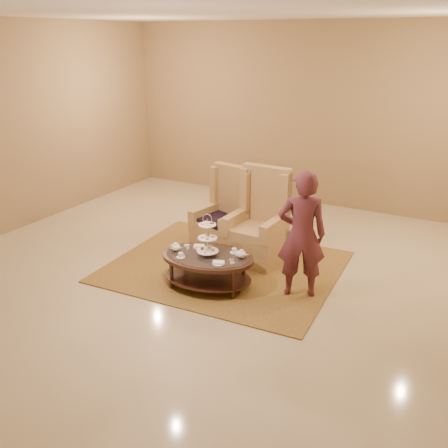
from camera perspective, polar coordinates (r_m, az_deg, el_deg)
The scene contains 9 objects.
ground at distance 7.06m, azimuth -1.44°, elevation -6.32°, with size 8.00×8.00×0.00m, color beige.
ceiling at distance 7.06m, azimuth -1.44°, elevation -6.32°, with size 8.00×8.00×0.02m, color silver.
wall_back at distance 10.06m, azimuth 10.16°, elevation 12.06°, with size 8.00×0.04×3.50m, color #9C8055.
wall_left at distance 9.11m, azimuth -24.26°, elevation 9.71°, with size 0.04×8.00×3.50m, color #9C8055.
rug at distance 7.41m, azimuth 0.10°, elevation -4.86°, with size 3.34×2.83×0.02m.
tea_table at distance 6.70m, azimuth -1.86°, elevation -4.25°, with size 1.38×1.06×1.05m.
armchair_left at distance 7.82m, azimuth 0.11°, elevation 0.10°, with size 0.85×0.87×1.34m.
armchair_right at distance 7.53m, azimuth 4.02°, elevation -0.66°, with size 0.79×0.82×1.41m.
person at distance 6.39m, azimuth 8.86°, elevation -1.26°, with size 0.73×0.62×1.70m.
Camera 1 is at (3.16, -5.44, 3.21)m, focal length 40.00 mm.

